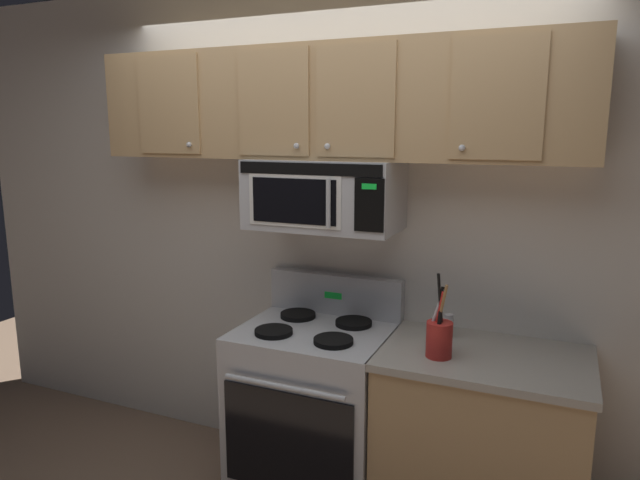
% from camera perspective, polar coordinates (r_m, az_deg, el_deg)
% --- Properties ---
extents(back_wall, '(5.20, 0.10, 2.70)m').
position_cam_1_polar(back_wall, '(3.14, 2.17, 0.95)').
color(back_wall, silver).
rests_on(back_wall, ground_plane).
extents(stove_range, '(0.76, 0.69, 1.12)m').
position_cam_1_polar(stove_range, '(3.10, -0.50, -16.42)').
color(stove_range, '#B7BABF').
rests_on(stove_range, ground_plane).
extents(over_range_microwave, '(0.76, 0.43, 0.35)m').
position_cam_1_polar(over_range_microwave, '(2.88, 0.39, 4.57)').
color(over_range_microwave, '#B7BABF').
extents(upper_cabinets, '(2.50, 0.36, 0.55)m').
position_cam_1_polar(upper_cabinets, '(2.90, 0.66, 13.52)').
color(upper_cabinets, tan).
extents(counter_segment, '(0.93, 0.65, 0.90)m').
position_cam_1_polar(counter_segment, '(2.92, 15.70, -19.09)').
color(counter_segment, tan).
rests_on(counter_segment, ground_plane).
extents(utensil_crock_red, '(0.12, 0.12, 0.38)m').
position_cam_1_polar(utensil_crock_red, '(2.62, 11.83, -9.39)').
color(utensil_crock_red, red).
rests_on(utensil_crock_red, counter_segment).
extents(salt_shaker, '(0.05, 0.05, 0.12)m').
position_cam_1_polar(salt_shaker, '(2.87, 12.71, -8.39)').
color(salt_shaker, white).
rests_on(salt_shaker, counter_segment).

